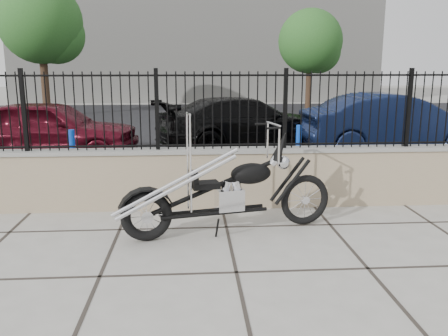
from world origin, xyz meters
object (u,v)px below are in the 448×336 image
Objects in this scene: car_blue at (394,124)px; chopper_motorcycle at (226,173)px; car_black at (244,123)px; car_red at (50,129)px.

chopper_motorcycle is at bearing 138.59° from car_blue.
chopper_motorcycle reaches higher than car_blue.
car_blue is at bearing -124.89° from car_black.
car_black is 3.90m from car_blue.
car_red is at bearing 89.37° from car_blue.
car_black is 1.03× the size of car_blue.
car_black is at bearing 68.91° from chopper_motorcycle.
chopper_motorcycle is 0.67× the size of car_red.
chopper_motorcycle is at bearing -139.83° from car_red.
car_blue is (3.76, -1.03, 0.07)m from car_black.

